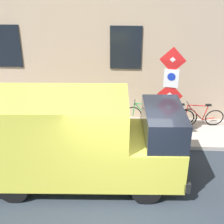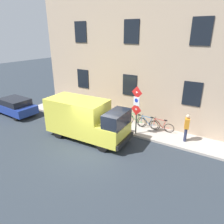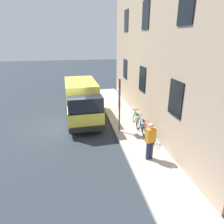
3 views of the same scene
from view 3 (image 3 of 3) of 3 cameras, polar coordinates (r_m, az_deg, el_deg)
name	(u,v)px [view 3 (image 3 of 3)]	position (r m, az deg, el deg)	size (l,w,h in m)	color
ground_plane	(66,127)	(12.84, -12.80, -4.27)	(80.00, 80.00, 0.00)	#293139
sidewalk_slab	(126,122)	(13.17, 3.91, -2.80)	(2.01, 17.51, 0.14)	#ACA399
building_facade	(150,52)	(12.56, 10.64, 16.42)	(0.75, 15.51, 8.89)	tan
sign_post_stacked	(119,98)	(11.02, 1.93, 3.87)	(0.19, 0.55, 3.07)	#474C47
delivery_van	(82,100)	(13.46, -8.48, 3.26)	(2.22, 5.41, 2.50)	#DBD344
parked_hatchback	(80,84)	(20.94, -8.98, 7.68)	(1.94, 4.08, 1.38)	navy
bicycle_red	(147,134)	(10.77, 9.93, -6.01)	(0.46, 1.71, 0.89)	black
bicycle_blue	(141,126)	(11.57, 8.33, -4.00)	(0.46, 1.71, 0.89)	black
bicycle_green	(137,120)	(12.39, 6.95, -2.24)	(0.46, 1.72, 0.89)	black
pedestrian	(150,140)	(8.96, 10.76, -7.76)	(0.45, 0.35, 1.72)	#262B47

